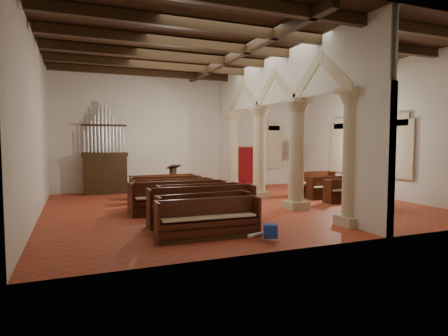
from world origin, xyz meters
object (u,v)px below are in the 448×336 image
Objects in this scene: pipe_organ at (105,165)px; lectern at (173,181)px; processional_banner at (294,171)px; aisle_pew_0 at (370,199)px; nave_pew_0 at (209,225)px.

pipe_organ reaches higher than lectern.
pipe_organ is at bearing -164.54° from processional_banner.
processional_banner is (10.38, -0.39, -0.53)m from pipe_organ.
pipe_organ reaches higher than processional_banner.
aisle_pew_0 is (6.02, -6.77, -0.25)m from lectern.
nave_pew_0 is at bearing -160.95° from aisle_pew_0.
aisle_pew_0 is at bearing -81.99° from processional_banner.
nave_pew_0 is (-1.25, -8.83, -0.24)m from lectern.
processional_banner is at bearing -17.76° from lectern.
processional_banner reaches higher than aisle_pew_0.
nave_pew_0 is 7.55m from aisle_pew_0.
lectern is (3.12, -0.96, -0.79)m from pipe_organ.
processional_banner is at bearing 49.62° from nave_pew_0.
pipe_organ is at bearing 143.04° from aisle_pew_0.
processional_banner reaches higher than nave_pew_0.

